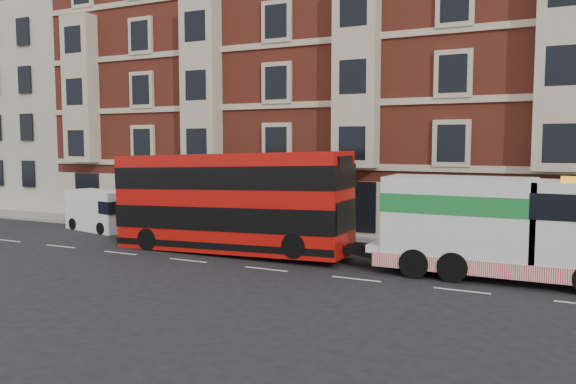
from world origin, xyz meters
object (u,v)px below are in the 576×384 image
object	(u,v)px
tow_truck	(494,226)
box_van	(100,211)
pedestrian	(147,213)
double_decker_bus	(230,201)

from	to	relation	value
tow_truck	box_van	distance (m)	23.14
box_van	pedestrian	bearing A→B (deg)	60.46
tow_truck	box_van	bearing A→B (deg)	173.54
double_decker_bus	pedestrian	xyz separation A→B (m)	(-8.99, 4.72, -1.60)
double_decker_bus	pedestrian	bearing A→B (deg)	152.31
box_van	tow_truck	bearing A→B (deg)	6.22
double_decker_bus	tow_truck	xyz separation A→B (m)	(12.06, 0.00, -0.45)
pedestrian	double_decker_bus	bearing A→B (deg)	15.18
tow_truck	pedestrian	world-z (taller)	tow_truck
box_van	pedestrian	size ratio (longest dim) A/B	3.11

